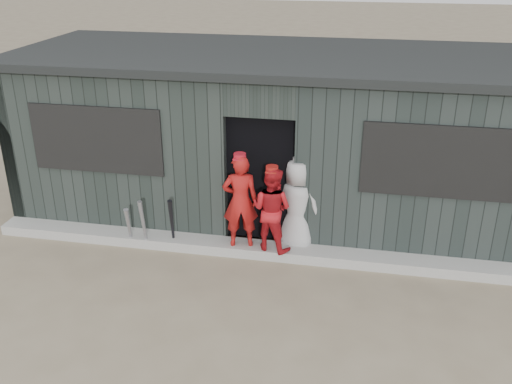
% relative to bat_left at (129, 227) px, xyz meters
% --- Properties ---
extents(ground, '(80.00, 80.00, 0.00)m').
position_rel_bat_left_xyz_m(ground, '(1.87, -1.65, -0.35)').
color(ground, '#736650').
rests_on(ground, ground).
extents(curb, '(8.00, 0.36, 0.15)m').
position_rel_bat_left_xyz_m(curb, '(1.87, 0.17, -0.27)').
color(curb, '#989793').
rests_on(curb, ground).
extents(bat_left, '(0.14, 0.31, 0.69)m').
position_rel_bat_left_xyz_m(bat_left, '(0.00, 0.00, 0.00)').
color(bat_left, gray).
rests_on(bat_left, ground).
extents(bat_mid, '(0.09, 0.18, 0.80)m').
position_rel_bat_left_xyz_m(bat_mid, '(0.22, 0.01, 0.05)').
color(bat_mid, gray).
rests_on(bat_mid, ground).
extents(bat_right, '(0.13, 0.29, 0.85)m').
position_rel_bat_left_xyz_m(bat_right, '(0.64, 0.08, 0.08)').
color(bat_right, black).
rests_on(bat_right, ground).
extents(player_red_left, '(0.57, 0.44, 1.38)m').
position_rel_bat_left_xyz_m(player_red_left, '(1.65, 0.15, 0.49)').
color(player_red_left, '#A31514').
rests_on(player_red_left, curb).
extents(player_red_right, '(0.72, 0.63, 1.24)m').
position_rel_bat_left_xyz_m(player_red_right, '(2.10, 0.13, 0.42)').
color(player_red_right, red).
rests_on(player_red_right, curb).
extents(player_grey_back, '(0.80, 0.65, 1.42)m').
position_rel_bat_left_xyz_m(player_grey_back, '(2.42, 0.44, 0.36)').
color(player_grey_back, '#ADADAD').
rests_on(player_grey_back, ground).
extents(dugout, '(8.30, 3.30, 2.62)m').
position_rel_bat_left_xyz_m(dugout, '(1.87, 1.86, 0.94)').
color(dugout, black).
rests_on(dugout, ground).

